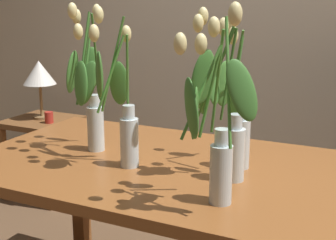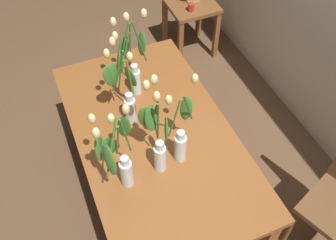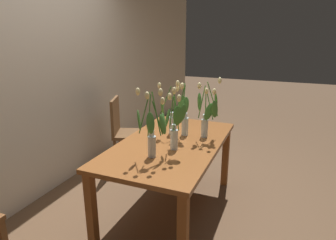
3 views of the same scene
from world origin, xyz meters
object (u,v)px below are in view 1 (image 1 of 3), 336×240
Objects in this scene: tulip_vase_1 at (237,121)px; tulip_vase_4 at (223,118)px; tulip_vase_2 at (89,95)px; dining_table at (176,187)px; tulip_vase_3 at (214,129)px; tulip_vase_0 at (120,110)px; table_lamp at (39,74)px; side_table at (43,136)px; pillar_candle at (49,117)px.

tulip_vase_1 is 0.93× the size of tulip_vase_4.
dining_table is at bearing -0.70° from tulip_vase_2.
tulip_vase_0 is at bearing 157.66° from tulip_vase_3.
tulip_vase_0 is 0.46m from tulip_vase_3.
tulip_vase_3 reaches higher than table_lamp.
tulip_vase_0 is 1.01× the size of tulip_vase_4.
tulip_vase_0 is 1.05× the size of side_table.
tulip_vase_0 reaches higher than dining_table.
pillar_candle is at bearing 143.87° from tulip_vase_3.
table_lamp reaches higher than pillar_candle.
dining_table is 21.33× the size of pillar_candle.
tulip_vase_1 is 0.91× the size of tulip_vase_2.
tulip_vase_4 is 7.62× the size of pillar_candle.
tulip_vase_1 is 0.97× the size of side_table.
table_lamp is 0.31m from pillar_candle.
side_table is at bearing 144.43° from tulip_vase_3.
tulip_vase_0 is 7.66× the size of pillar_candle.
tulip_vase_1 is 0.14m from tulip_vase_4.
tulip_vase_4 is at bearing -93.86° from tulip_vase_1.
tulip_vase_0 is at bearing -155.17° from tulip_vase_1.
tulip_vase_1 is 7.12× the size of pillar_candle.
tulip_vase_4 is (-0.05, 0.22, -0.02)m from tulip_vase_3.
dining_table is 1.75m from table_lamp.
tulip_vase_0 is 1.72m from side_table.
tulip_vase_2 is 7.81× the size of pillar_candle.
tulip_vase_3 is (0.04, -0.35, 0.06)m from tulip_vase_1.
side_table is 0.20m from pillar_candle.
tulip_vase_2 is at bearing -41.10° from side_table.
side_table is at bearing -61.20° from table_lamp.
dining_table is 0.49m from tulip_vase_3.
tulip_vase_3 reaches higher than tulip_vase_2.
tulip_vase_1 is 1.76m from pillar_candle.
table_lamp is at bearing 138.59° from tulip_vase_2.
side_table is (-1.69, 1.21, -0.54)m from tulip_vase_3.
tulip_vase_0 is at bearing -173.24° from tulip_vase_4.
table_lamp is (-1.66, 0.88, -0.06)m from tulip_vase_1.
pillar_candle is (-1.53, 0.93, -0.37)m from tulip_vase_4.
tulip_vase_4 is at bearing -17.07° from dining_table.
dining_table reaches higher than side_table.
table_lamp is at bearing 140.48° from tulip_vase_0.
tulip_vase_2 reaches higher than side_table.
tulip_vase_0 is 0.98× the size of tulip_vase_3.
tulip_vase_4 is 1.99m from side_table.
tulip_vase_1 is 0.59m from tulip_vase_2.
tulip_vase_3 is (0.42, -0.17, 0.02)m from tulip_vase_0.
tulip_vase_3 is 1.07× the size of side_table.
tulip_vase_4 is (-0.01, -0.13, 0.04)m from tulip_vase_1.
pillar_candle is (-1.58, 1.15, -0.39)m from tulip_vase_3.
dining_table is 2.78× the size of tulip_vase_0.
tulip_vase_4 is at bearing -31.49° from table_lamp.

